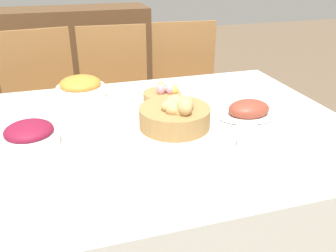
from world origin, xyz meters
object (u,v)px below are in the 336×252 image
at_px(fork, 155,195).
at_px(spoon, 260,176).
at_px(dinner_plate, 204,185).
at_px(egg_basket, 163,94).
at_px(beet_salad_bowl, 30,135).
at_px(chair_far_left, 44,112).
at_px(sideboard, 74,66).
at_px(bread_basket, 176,115).
at_px(ham_platter, 249,110).
at_px(knife, 250,177).
at_px(drinking_cup, 248,138).
at_px(chair_far_center, 118,104).
at_px(carrot_bowl, 81,89).
at_px(chair_far_right, 187,96).
at_px(butter_dish, 91,163).

bearing_deg(fork, spoon, -3.20).
distance_m(dinner_plate, spoon, 0.17).
xyz_separation_m(egg_basket, beet_salad_bowl, (-0.55, -0.28, 0.01)).
distance_m(chair_far_left, sideboard, 1.06).
xyz_separation_m(bread_basket, ham_platter, (0.32, 0.01, -0.03)).
distance_m(fork, knife, 0.29).
height_order(dinner_plate, drinking_cup, drinking_cup).
bearing_deg(spoon, egg_basket, 101.77).
bearing_deg(spoon, fork, -176.80).
distance_m(chair_far_left, bread_basket, 1.09).
bearing_deg(beet_salad_bowl, drinking_cup, -18.18).
xyz_separation_m(chair_far_center, carrot_bowl, (-0.23, -0.51, 0.30)).
height_order(beet_salad_bowl, spoon, beet_salad_bowl).
xyz_separation_m(chair_far_left, chair_far_center, (0.44, 0.00, 0.00)).
distance_m(chair_far_left, knife, 1.46).
relative_size(sideboard, dinner_plate, 5.37).
bearing_deg(spoon, ham_platter, 69.24).
relative_size(bread_basket, spoon, 1.38).
bearing_deg(ham_platter, drinking_cup, -119.35).
relative_size(ham_platter, spoon, 1.36).
xyz_separation_m(sideboard, ham_platter, (0.61, -1.92, 0.30)).
relative_size(chair_far_right, knife, 5.01).
xyz_separation_m(chair_far_right, sideboard, (-0.67, 1.03, -0.03)).
relative_size(carrot_bowl, butter_dish, 1.70).
height_order(chair_far_center, spoon, chair_far_center).
xyz_separation_m(knife, drinking_cup, (0.08, 0.17, 0.04)).
bearing_deg(egg_basket, beet_salad_bowl, -152.69).
distance_m(sideboard, bread_basket, 1.99).
height_order(egg_basket, knife, egg_basket).
bearing_deg(carrot_bowl, beet_salad_bowl, -116.73).
bearing_deg(egg_basket, spoon, -81.44).
xyz_separation_m(bread_basket, carrot_bowl, (-0.32, 0.40, -0.00)).
bearing_deg(sideboard, dinner_plate, -83.67).
distance_m(carrot_bowl, drinking_cup, 0.80).
bearing_deg(ham_platter, dinner_plate, -131.23).
relative_size(knife, butter_dish, 1.53).
height_order(sideboard, fork, sideboard).
distance_m(chair_far_right, butter_dish, 1.34).
relative_size(beet_salad_bowl, dinner_plate, 0.80).
distance_m(chair_far_right, egg_basket, 0.76).
bearing_deg(sideboard, knife, -80.17).
xyz_separation_m(sideboard, dinner_plate, (0.26, -2.33, 0.28)).
distance_m(knife, butter_dish, 0.48).
distance_m(beet_salad_bowl, spoon, 0.76).
height_order(bread_basket, knife, bread_basket).
height_order(ham_platter, dinner_plate, ham_platter).
relative_size(chair_far_center, egg_basket, 5.70).
xyz_separation_m(egg_basket, knife, (0.07, -0.68, -0.03)).
xyz_separation_m(chair_far_left, fork, (0.34, -1.30, 0.25)).
relative_size(chair_far_left, knife, 5.01).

